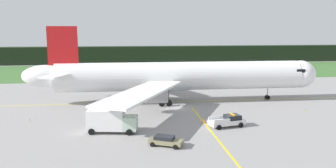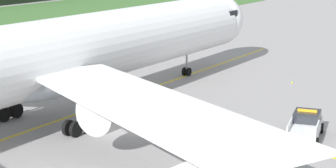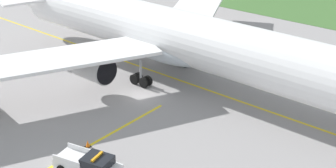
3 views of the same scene
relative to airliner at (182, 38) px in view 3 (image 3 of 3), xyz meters
The scene contains 5 objects.
ground 7.82m from the airliner, 100.65° to the right, with size 320.00×320.00×0.00m, color gray.
taxiway_centerline_main 5.19m from the airliner, ahead, with size 78.91×0.30×0.01m, color yellow.
airliner is the anchor object (origin of this frame).
ops_pickup_truck 19.49m from the airliner, 75.14° to the right, with size 5.77×3.17×1.94m.
apron_cone 16.73m from the airliner, 83.50° to the right, with size 0.48×0.48×0.61m.
Camera 3 is at (29.34, -31.76, 22.13)m, focal length 48.53 mm.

